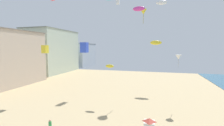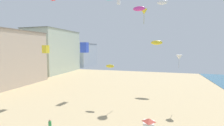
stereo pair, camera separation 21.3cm
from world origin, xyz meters
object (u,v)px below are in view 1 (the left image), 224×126
kite_yellow_box (45,49)px  kite_white_parafoil (162,2)px  lifeguard_stand (149,125)px  kite_blue_box (84,48)px  kite_white_delta (179,57)px  kite_yellow_parafoil_2 (110,66)px  kite_flyer (50,126)px  kite_white_box (118,1)px  kite_yellow_delta (143,12)px  kite_yellow_parafoil (156,43)px  kite_magenta_parafoil (139,9)px

kite_yellow_box → kite_white_parafoil: 25.97m
lifeguard_stand → kite_blue_box: bearing=141.7°
kite_white_delta → kite_yellow_parafoil_2: size_ratio=1.48×
lifeguard_stand → kite_white_delta: (4.32, 13.97, 6.42)m
kite_flyer → kite_yellow_parafoil_2: kite_yellow_parafoil_2 is taller
kite_yellow_box → kite_blue_box: bearing=-21.9°
kite_white_box → kite_yellow_delta: size_ratio=0.43×
kite_yellow_box → kite_white_delta: size_ratio=0.67×
lifeguard_stand → kite_white_delta: kite_white_delta is taller
kite_white_parafoil → kite_yellow_box: bearing=-156.9°
kite_white_delta → kite_white_parafoil: (-2.99, 5.85, 11.24)m
kite_yellow_box → kite_yellow_parafoil_2: bearing=5.5°
kite_white_parafoil → lifeguard_stand: bearing=-93.8°
lifeguard_stand → kite_white_parafoil: bearing=79.0°
kite_white_box → kite_blue_box: 26.45m
kite_blue_box → kite_yellow_delta: (7.62, 15.41, 8.20)m
kite_flyer → kite_white_parafoil: size_ratio=0.70×
kite_yellow_parafoil_2 → kite_yellow_delta: size_ratio=0.48×
kite_flyer → kite_yellow_delta: size_ratio=0.50×
lifeguard_stand → kite_yellow_parafoil: (0.30, 24.80, 9.37)m
kite_magenta_parafoil → kite_yellow_parafoil: kite_magenta_parafoil is taller
lifeguard_stand → kite_yellow_delta: bearing=89.8°
kite_blue_box → kite_yellow_parafoil_2: 6.92m
kite_yellow_parafoil_2 → kite_yellow_delta: (5.17, 9.92, 11.62)m
lifeguard_stand → kite_white_parafoil: (1.33, 19.83, 17.66)m
kite_white_delta → kite_blue_box: size_ratio=1.49×
lifeguard_stand → kite_yellow_delta: kite_yellow_delta is taller
kite_white_box → kite_flyer: bearing=-91.1°
lifeguard_stand → kite_magenta_parafoil: kite_magenta_parafoil is taller
kite_yellow_box → kite_yellow_delta: kite_yellow_delta is taller
kite_yellow_box → kite_yellow_delta: bearing=31.6°
kite_white_delta → kite_yellow_delta: bearing=132.4°
lifeguard_stand → kite_yellow_parafoil: bearing=82.2°
lifeguard_stand → kite_yellow_box: (-20.78, 10.41, 7.80)m
kite_yellow_parafoil → kite_blue_box: bearing=-119.5°
kite_yellow_box → kite_white_delta: 25.39m
kite_yellow_parafoil_2 → kite_yellow_box: bearing=-174.5°
kite_yellow_delta → kite_yellow_parafoil: bearing=47.7°
lifeguard_stand → kite_yellow_delta: (-2.62, 21.59, 16.30)m
kite_yellow_parafoil → kite_blue_box: kite_yellow_parafoil is taller
kite_white_box → kite_yellow_parafoil: bearing=-21.7°
kite_flyer → kite_white_parafoil: (12.42, 21.23, 18.58)m
kite_white_delta → kite_blue_box: kite_blue_box is taller
kite_yellow_parafoil → kite_white_parafoil: bearing=-78.3°
kite_magenta_parafoil → kite_yellow_delta: size_ratio=0.60×
kite_white_delta → kite_yellow_delta: kite_yellow_delta is taller
kite_white_box → kite_white_parafoil: kite_white_box is taller
lifeguard_stand → kite_blue_box: size_ratio=1.62×
kite_yellow_parafoil → kite_yellow_delta: kite_yellow_delta is taller
kite_white_box → kite_yellow_box: (-10.28, -18.69, -13.50)m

